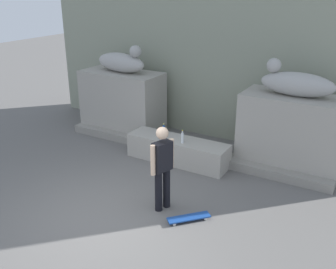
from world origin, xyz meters
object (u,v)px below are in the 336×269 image
statue_reclining_right (296,83)px  bottle_clear (182,138)px  skater (162,165)px  statue_reclining_left (122,62)px  skateboard (189,218)px  bottle_blue (164,131)px

statue_reclining_right → bottle_clear: bearing=28.5°
skater → statue_reclining_left: bearing=-116.1°
skateboard → bottle_blue: bearing=-97.2°
statue_reclining_left → skater: 4.45m
statue_reclining_left → bottle_blue: statue_reclining_left is taller
statue_reclining_left → bottle_blue: size_ratio=5.60×
statue_reclining_right → bottle_clear: statue_reclining_right is taller
statue_reclining_right → statue_reclining_left: bearing=0.1°
skateboard → skater: bearing=-58.4°
statue_reclining_left → skateboard: statue_reclining_left is taller
statue_reclining_left → bottle_clear: statue_reclining_left is taller
statue_reclining_left → skater: statue_reclining_left is taller
statue_reclining_right → bottle_blue: bearing=19.5°
skater → bottle_clear: 1.94m
skater → skateboard: (0.63, -0.12, -0.86)m
bottle_clear → bottle_blue: bearing=163.0°
statue_reclining_right → skater: bearing=62.4°
skater → skateboard: 1.07m
statue_reclining_left → skateboard: 5.24m
skateboard → bottle_clear: bottle_clear is taller
skateboard → bottle_blue: size_ratio=2.45×
statue_reclining_right → bottle_blue: size_ratio=5.42×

